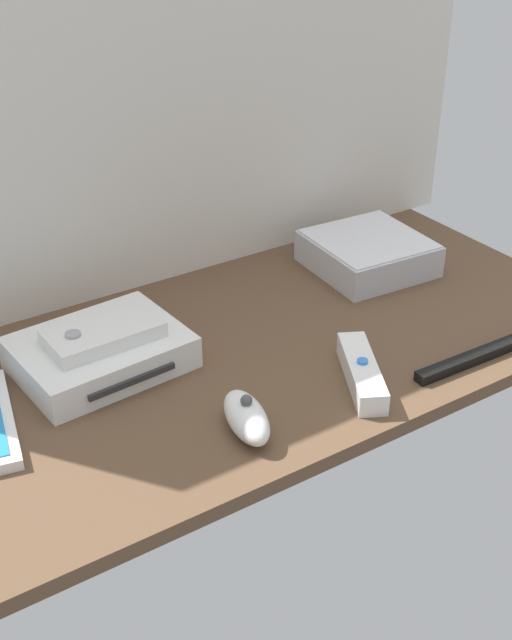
# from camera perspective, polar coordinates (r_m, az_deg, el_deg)

# --- Properties ---
(ground_plane) EXTENTS (1.00, 0.48, 0.02)m
(ground_plane) POSITION_cam_1_polar(r_m,az_deg,el_deg) (1.13, 0.00, -2.18)
(ground_plane) COLOR brown
(ground_plane) RESTS_ON ground
(back_wall) EXTENTS (1.10, 0.01, 0.64)m
(back_wall) POSITION_cam_1_polar(r_m,az_deg,el_deg) (1.20, -6.71, 16.72)
(back_wall) COLOR silver
(back_wall) RESTS_ON ground
(game_console) EXTENTS (0.22, 0.18, 0.04)m
(game_console) POSITION_cam_1_polar(r_m,az_deg,el_deg) (1.09, -10.64, -2.22)
(game_console) COLOR white
(game_console) RESTS_ON ground_plane
(mini_computer) EXTENTS (0.18, 0.18, 0.05)m
(mini_computer) POSITION_cam_1_polar(r_m,az_deg,el_deg) (1.33, 7.70, 4.59)
(mini_computer) COLOR silver
(mini_computer) RESTS_ON ground_plane
(remote_wand) EXTENTS (0.10, 0.15, 0.03)m
(remote_wand) POSITION_cam_1_polar(r_m,az_deg,el_deg) (1.06, 7.28, -3.59)
(remote_wand) COLOR white
(remote_wand) RESTS_ON ground_plane
(remote_nunchuk) EXTENTS (0.06, 0.11, 0.05)m
(remote_nunchuk) POSITION_cam_1_polar(r_m,az_deg,el_deg) (0.96, -0.66, -6.70)
(remote_nunchuk) COLOR white
(remote_nunchuk) RESTS_ON ground_plane
(remote_classic_pad) EXTENTS (0.15, 0.08, 0.02)m
(remote_classic_pad) POSITION_cam_1_polar(r_m,az_deg,el_deg) (1.07, -10.48, -0.88)
(remote_classic_pad) COLOR white
(remote_classic_pad) RESTS_ON game_console
(sensor_bar) EXTENTS (0.24, 0.02, 0.01)m
(sensor_bar) POSITION_cam_1_polar(r_m,az_deg,el_deg) (1.14, 15.62, -2.15)
(sensor_bar) COLOR black
(sensor_bar) RESTS_ON ground_plane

